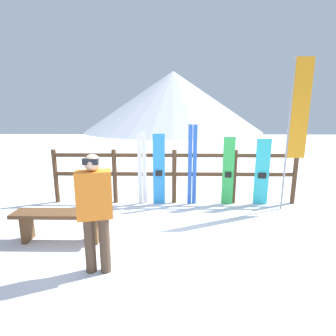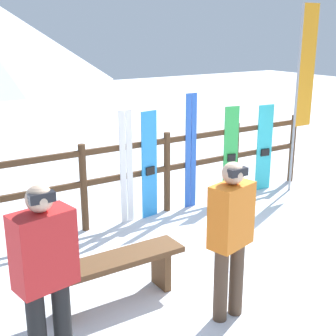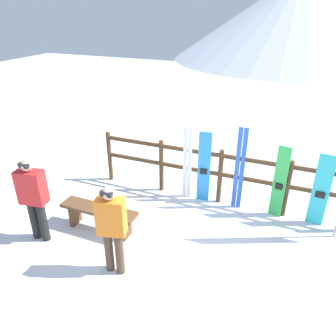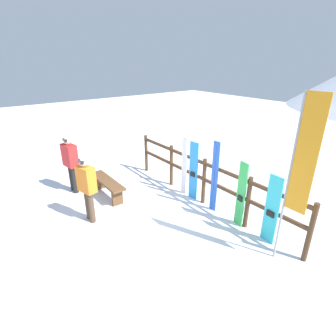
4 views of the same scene
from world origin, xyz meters
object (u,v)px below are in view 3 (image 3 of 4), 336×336
Objects in this scene: snowboard_cyan at (321,191)px; ski_pair_blue at (239,169)px; bench at (99,214)px; snowboard_blue at (204,168)px; ski_pair_white at (187,164)px; person_orange at (112,225)px; snowboard_green at (280,183)px; person_red at (33,195)px.

ski_pair_blue is at bearing 179.87° from snowboard_cyan.
bench is 4.21m from snowboard_cyan.
ski_pair_blue reaches higher than snowboard_blue.
ski_pair_white is 1.10× the size of snowboard_cyan.
ski_pair_blue reaches higher than person_orange.
ski_pair_white reaches higher than snowboard_blue.
snowboard_green is at bearing 30.51° from bench.
snowboard_green is at bearing -0.00° from snowboard_blue.
snowboard_green is (2.22, 2.61, -0.15)m from person_orange.
person_red is at bearing -152.64° from snowboard_cyan.
snowboard_cyan is (2.30, -0.00, -0.05)m from snowboard_blue.
ski_pair_blue is 0.81m from snowboard_green.
snowboard_blue is (0.67, 2.61, -0.11)m from person_orange.
snowboard_green is 0.75m from snowboard_cyan.
snowboard_cyan is (2.67, -0.00, -0.08)m from ski_pair_white.
person_orange reaches higher than snowboard_cyan.
bench is 2.91m from ski_pair_blue.
bench is 0.96× the size of person_orange.
snowboard_blue is at bearing 180.00° from snowboard_cyan.
ski_pair_white is at bearing 179.49° from snowboard_blue.
ski_pair_white is at bearing 179.93° from snowboard_cyan.
snowboard_blue reaches higher than snowboard_cyan.
snowboard_cyan is at bearing -0.00° from snowboard_green.
ski_pair_blue is at bearing 61.60° from person_orange.
person_orange is (1.70, -0.20, -0.02)m from person_red.
ski_pair_white is (0.29, 2.62, -0.08)m from person_orange.
person_orange reaches higher than snowboard_green.
person_orange is (0.82, -0.82, 0.53)m from bench.
person_red is 1.05× the size of snowboard_green.
bench is at bearing -141.26° from ski_pair_blue.
snowboard_blue is 0.89× the size of ski_pair_blue.
person_orange is 2.63m from ski_pair_white.
ski_pair_blue reaches higher than bench.
person_red is at bearing -129.47° from ski_pair_white.
ski_pair_white reaches higher than bench.
snowboard_cyan is at bearing 25.28° from bench.
bench is at bearing -149.49° from snowboard_green.
ski_pair_blue is at bearing 0.26° from snowboard_blue.
snowboard_blue reaches higher than snowboard_green.
ski_pair_blue reaches higher than snowboard_cyan.
ski_pair_blue is at bearing 179.76° from snowboard_green.
ski_pair_white is at bearing 83.58° from person_orange.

